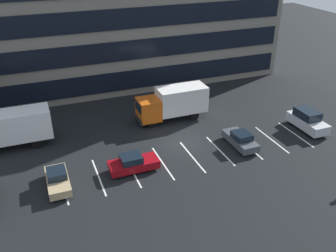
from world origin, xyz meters
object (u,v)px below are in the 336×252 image
(box_truck_orange, at_px, (173,102))
(sedan_charcoal, at_px, (241,139))
(sedan_maroon, at_px, (133,163))
(sedan_tan, at_px, (58,179))
(box_truck_white, at_px, (11,128))
(suv_silver, at_px, (307,120))

(box_truck_orange, xyz_separation_m, sedan_charcoal, (3.69, -7.50, -1.27))
(sedan_maroon, bearing_deg, sedan_tan, 179.88)
(sedan_tan, bearing_deg, box_truck_white, 111.41)
(box_truck_orange, relative_size, sedan_tan, 1.89)
(box_truck_orange, height_order, sedan_tan, box_truck_orange)
(box_truck_white, height_order, suv_silver, box_truck_white)
(box_truck_orange, xyz_separation_m, suv_silver, (11.70, -7.02, -0.98))
(sedan_tan, bearing_deg, suv_silver, 1.57)
(sedan_charcoal, distance_m, sedan_tan, 16.54)
(sedan_maroon, relative_size, sedan_tan, 1.04)
(box_truck_white, relative_size, suv_silver, 1.67)
(sedan_maroon, xyz_separation_m, sedan_charcoal, (10.42, 0.20, -0.01))
(box_truck_white, bearing_deg, suv_silver, -14.43)
(box_truck_orange, distance_m, box_truck_white, 15.90)
(sedan_tan, height_order, suv_silver, suv_silver)
(box_truck_white, xyz_separation_m, sedan_maroon, (9.17, -7.79, -1.25))
(box_truck_white, height_order, sedan_maroon, box_truck_white)
(sedan_tan, bearing_deg, sedan_charcoal, 0.65)
(box_truck_white, bearing_deg, sedan_charcoal, -21.17)
(box_truck_orange, distance_m, sedan_charcoal, 8.46)
(box_truck_orange, relative_size, box_truck_white, 1.00)
(box_truck_white, distance_m, suv_silver, 28.51)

